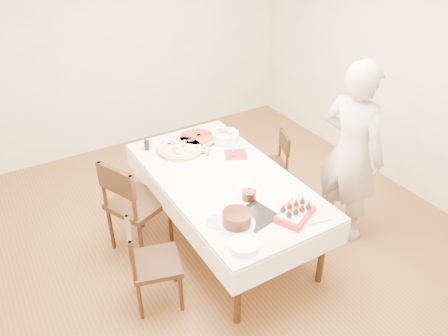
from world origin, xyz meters
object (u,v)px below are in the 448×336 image
chair_right_savory (269,165)px  cola_glass (147,145)px  birthday_cake (249,191)px  chair_left_savory (138,203)px  chair_left_dessert (156,263)px  dining_table (224,209)px  strawberry_box (295,213)px  taper_candle (233,144)px  layer_cake (237,219)px  person (351,153)px  pasta_bowl (225,137)px  pizza_white (181,148)px  pizza_pepperoni (197,138)px

chair_right_savory → cola_glass: (-1.26, 0.44, 0.41)m
chair_right_savory → birthday_cake: bearing=-113.7°
chair_left_savory → chair_left_dessert: (-0.15, -0.74, -0.09)m
dining_table → strawberry_box: size_ratio=6.44×
taper_candle → chair_right_savory: bearing=13.1°
layer_cake → chair_right_savory: bearing=43.7°
chair_left_dessert → taper_candle: bearing=-134.2°
taper_candle → cola_glass: bearing=140.4°
dining_table → chair_left_dessert: 0.97m
person → strawberry_box: (-0.92, -0.33, -0.13)m
layer_cake → birthday_cake: birthday_cake is taller
chair_right_savory → pasta_bowl: size_ratio=2.74×
chair_right_savory → dining_table: bearing=-132.0°
chair_left_dessert → taper_candle: taper_candle is taller
taper_candle → cola_glass: (-0.69, 0.57, -0.09)m
person → layer_cake: size_ratio=6.07×
pizza_white → layer_cake: layer_cake is taller
dining_table → birthday_cake: (0.01, -0.41, 0.45)m
chair_left_savory → chair_right_savory: bearing=158.5°
person → birthday_cake: bearing=75.1°
pizza_pepperoni → taper_candle: taper_candle is taller
chair_left_dessert → birthday_cake: bearing=-165.2°
chair_left_dessert → cola_glass: (0.48, 1.25, 0.38)m
pizza_white → pizza_pepperoni: 0.28m
pizza_white → cola_glass: cola_glass is taller
person → dining_table: bearing=55.7°
strawberry_box → layer_cake: bearing=160.0°
chair_left_dessert → strawberry_box: chair_left_dessert is taller
taper_candle → cola_glass: taper_candle is taller
layer_cake → cola_glass: bearing=95.6°
pizza_white → taper_candle: taper_candle is taller
chair_left_savory → person: 2.08m
person → pizza_pepperoni: bearing=27.1°
person → birthday_cake: size_ratio=13.53×
person → pizza_pepperoni: 1.61m
person → taper_candle: size_ratio=6.54×
cola_glass → pasta_bowl: bearing=-18.2°
chair_left_savory → taper_candle: 1.09m
pizza_pepperoni → strawberry_box: 1.60m
dining_table → chair_right_savory: chair_right_savory is taller
layer_cake → pizza_white: bearing=83.6°
dining_table → cola_glass: bearing=115.8°
taper_candle → chair_left_dessert: bearing=-150.1°
person → pizza_white: 1.69m
pasta_bowl → layer_cake: layer_cake is taller
chair_left_savory → pizza_pepperoni: chair_left_savory is taller
chair_right_savory → strawberry_box: 1.45m
person → pizza_white: (-1.23, 1.15, -0.15)m
dining_table → birthday_cake: 0.61m
chair_right_savory → layer_cake: bearing=-114.6°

